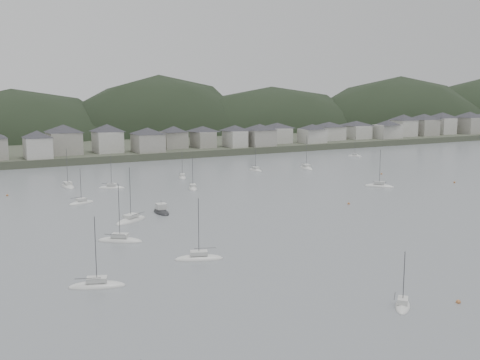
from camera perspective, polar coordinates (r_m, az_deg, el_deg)
ground at (r=100.65m, az=20.79°, el=-9.38°), size 900.00×900.00×0.00m
far_shore_land at (r=365.63m, az=-16.47°, el=4.13°), size 900.00×250.00×3.00m
forested_ridge at (r=343.08m, az=-14.71°, el=1.75°), size 851.55×103.94×102.57m
waterfront_town at (r=275.65m, az=-1.30°, el=4.48°), size 451.48×28.46×12.92m
moored_fleet at (r=147.06m, az=-3.09°, el=-2.96°), size 229.66×170.13×13.54m
motor_launch_far at (r=146.24m, az=-7.65°, el=-3.06°), size 3.55×8.58×4.00m
mooring_buoys at (r=155.90m, az=10.82°, el=-2.43°), size 131.22×120.29×0.70m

